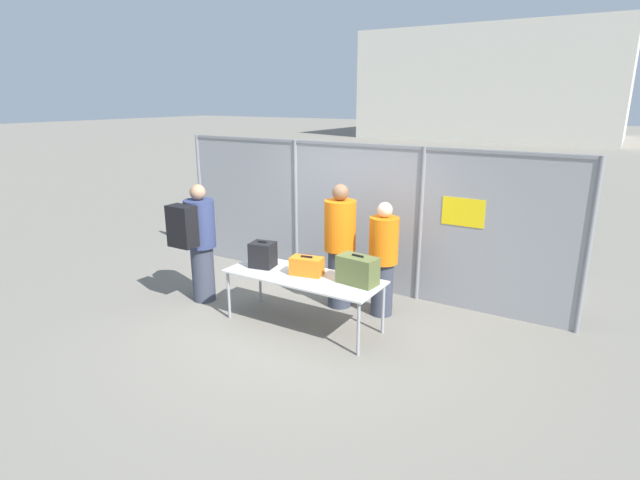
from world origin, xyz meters
The scene contains 11 objects.
ground_plane centered at (0.00, 0.00, 0.00)m, with size 120.00×120.00×0.00m, color slate.
fence_section centered at (0.01, 1.76, 1.21)m, with size 6.76×0.07×2.33m.
inspection_table centered at (0.15, 0.06, 0.68)m, with size 2.15×0.82×0.72m.
suitcase_black centered at (-0.53, 0.07, 0.90)m, with size 0.37×0.33×0.37m.
suitcase_orange centered at (0.17, 0.11, 0.84)m, with size 0.46×0.31×0.26m.
suitcase_olive centered at (0.90, 0.17, 0.90)m, with size 0.53×0.33×0.38m.
traveler_hooded centered at (-1.64, -0.05, 0.99)m, with size 0.44×0.69×1.79m.
security_worker_near centered at (0.23, 0.91, 0.95)m, with size 0.45×0.45×1.83m.
security_worker_far centered at (0.90, 0.95, 0.85)m, with size 0.41×0.41×1.64m.
utility_trailer centered at (1.43, 3.11, 0.45)m, with size 3.49×2.20×0.78m.
distant_hangar centered at (-5.77, 36.75, 3.87)m, with size 17.91×13.31×7.73m.
Camera 1 is at (3.60, -5.14, 3.00)m, focal length 28.00 mm.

